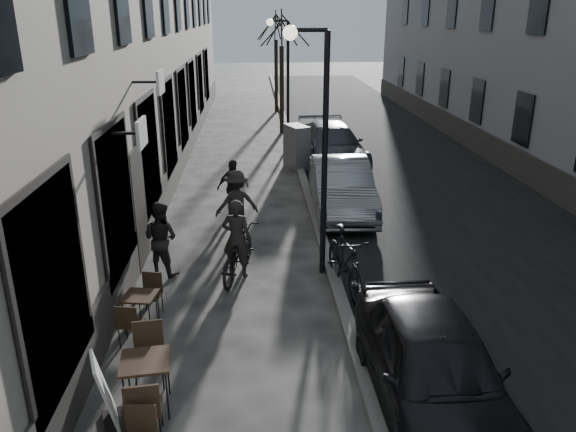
{
  "coord_description": "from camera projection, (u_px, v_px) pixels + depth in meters",
  "views": [
    {
      "loc": [
        -1.42,
        -4.96,
        5.31
      ],
      "look_at": [
        -0.82,
        4.67,
        1.8
      ],
      "focal_mm": 35.0,
      "sensor_mm": 36.0,
      "label": 1
    }
  ],
  "objects": [
    {
      "name": "road",
      "position": [
        390.0,
        157.0,
        21.78
      ],
      "size": [
        7.3,
        60.0,
        0.0
      ],
      "primitive_type": "cube",
      "color": "black",
      "rests_on": "ground"
    },
    {
      "name": "kerb",
      "position": [
        296.0,
        157.0,
        21.55
      ],
      "size": [
        0.25,
        60.0,
        0.12
      ],
      "primitive_type": "cube",
      "color": "slate",
      "rests_on": "ground"
    },
    {
      "name": "streetlamp_near",
      "position": [
        317.0,
        128.0,
        11.08
      ],
      "size": [
        0.9,
        0.28,
        5.09
      ],
      "color": "black",
      "rests_on": "ground"
    },
    {
      "name": "streetlamp_far",
      "position": [
        284.0,
        70.0,
        22.34
      ],
      "size": [
        0.9,
        0.28,
        5.09
      ],
      "color": "black",
      "rests_on": "ground"
    },
    {
      "name": "tree_near",
      "position": [
        281.0,
        28.0,
        24.64
      ],
      "size": [
        2.4,
        2.4,
        5.7
      ],
      "color": "black",
      "rests_on": "ground"
    },
    {
      "name": "tree_far",
      "position": [
        276.0,
        25.0,
        30.27
      ],
      "size": [
        2.4,
        2.4,
        5.7
      ],
      "color": "black",
      "rests_on": "ground"
    },
    {
      "name": "bistro_set_b",
      "position": [
        147.0,
        379.0,
        7.81
      ],
      "size": [
        0.74,
        1.67,
        0.97
      ],
      "rotation": [
        0.0,
        0.0,
        0.12
      ],
      "color": "#322416",
      "rests_on": "ground"
    },
    {
      "name": "bistro_set_c",
      "position": [
        141.0,
        308.0,
        9.86
      ],
      "size": [
        0.63,
        1.39,
        0.8
      ],
      "rotation": [
        0.0,
        0.0,
        -0.16
      ],
      "color": "#322416",
      "rests_on": "ground"
    },
    {
      "name": "sign_board",
      "position": [
        107.0,
        399.0,
        7.53
      ],
      "size": [
        0.54,
        0.68,
        1.05
      ],
      "rotation": [
        0.0,
        0.0,
        0.34
      ],
      "color": "black",
      "rests_on": "ground"
    },
    {
      "name": "utility_cabinet",
      "position": [
        297.0,
        147.0,
        20.01
      ],
      "size": [
        0.92,
        1.18,
        1.56
      ],
      "primitive_type": "cube",
      "rotation": [
        0.0,
        0.0,
        0.38
      ],
      "color": "slate",
      "rests_on": "ground"
    },
    {
      "name": "bicycle",
      "position": [
        237.0,
        253.0,
        11.85
      ],
      "size": [
        1.18,
        2.11,
        1.05
      ],
      "primitive_type": "imported",
      "rotation": [
        0.0,
        0.0,
        2.88
      ],
      "color": "black",
      "rests_on": "ground"
    },
    {
      "name": "cyclist_rider",
      "position": [
        237.0,
        238.0,
        11.74
      ],
      "size": [
        0.71,
        0.56,
        1.71
      ],
      "primitive_type": "imported",
      "rotation": [
        0.0,
        0.0,
        2.88
      ],
      "color": "#272522",
      "rests_on": "ground"
    },
    {
      "name": "pedestrian_near",
      "position": [
        161.0,
        239.0,
        11.86
      ],
      "size": [
        0.97,
        0.89,
        1.61
      ],
      "primitive_type": "imported",
      "rotation": [
        0.0,
        0.0,
        2.69
      ],
      "color": "black",
      "rests_on": "ground"
    },
    {
      "name": "pedestrian_mid",
      "position": [
        237.0,
        203.0,
        13.94
      ],
      "size": [
        1.21,
        0.87,
        1.68
      ],
      "primitive_type": "imported",
      "rotation": [
        0.0,
        0.0,
        3.39
      ],
      "color": "#2A2624",
      "rests_on": "ground"
    },
    {
      "name": "pedestrian_far",
      "position": [
        233.0,
        187.0,
        15.41
      ],
      "size": [
        0.99,
        0.71,
        1.56
      ],
      "primitive_type": "imported",
      "rotation": [
        0.0,
        0.0,
        0.4
      ],
      "color": "black",
      "rests_on": "ground"
    },
    {
      "name": "car_near",
      "position": [
        434.0,
        366.0,
        7.75
      ],
      "size": [
        1.71,
        4.19,
        1.42
      ],
      "primitive_type": "imported",
      "rotation": [
        0.0,
        0.0,
        0.01
      ],
      "color": "black",
      "rests_on": "ground"
    },
    {
      "name": "car_mid",
      "position": [
        342.0,
        186.0,
        15.66
      ],
      "size": [
        1.7,
        4.49,
        1.46
      ],
      "primitive_type": "imported",
      "rotation": [
        0.0,
        0.0,
        -0.03
      ],
      "color": "gray",
      "rests_on": "ground"
    },
    {
      "name": "car_far",
      "position": [
        332.0,
        145.0,
        20.59
      ],
      "size": [
        2.41,
        5.15,
        1.45
      ],
      "primitive_type": "imported",
      "rotation": [
        0.0,
        0.0,
        0.08
      ],
      "color": "#383A42",
      "rests_on": "ground"
    },
    {
      "name": "moped",
      "position": [
        345.0,
        262.0,
        11.16
      ],
      "size": [
        0.95,
        2.2,
        1.28
      ],
      "primitive_type": "imported",
      "rotation": [
        0.0,
        0.0,
        0.17
      ],
      "color": "black",
      "rests_on": "ground"
    }
  ]
}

